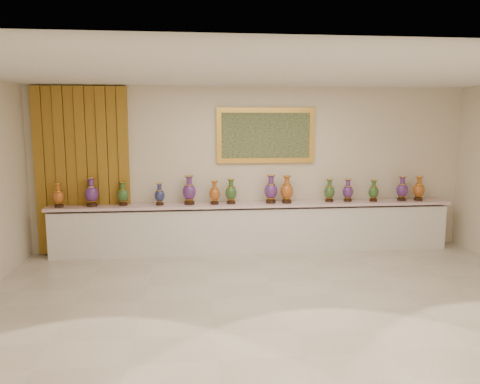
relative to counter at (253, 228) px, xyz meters
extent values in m
plane|color=beige|center=(0.00, -2.27, -0.44)|extent=(8.00, 8.00, 0.00)
plane|color=beige|center=(0.00, 0.23, 1.06)|extent=(8.00, 0.00, 8.00)
plane|color=white|center=(0.00, -2.27, 2.56)|extent=(8.00, 8.00, 0.00)
cube|color=#A46A23|center=(-3.03, 0.17, 1.06)|extent=(1.64, 0.14, 2.95)
cube|color=gold|center=(0.24, 0.19, 1.68)|extent=(1.80, 0.06, 1.00)
cube|color=#1C3219|center=(0.24, 0.16, 1.68)|extent=(1.62, 0.02, 0.82)
cube|color=white|center=(0.00, 0.00, -0.03)|extent=(7.20, 0.42, 0.81)
cube|color=beige|center=(0.00, -0.02, 0.44)|extent=(7.28, 0.48, 0.05)
cylinder|color=#321B0E|center=(-3.41, -0.06, 0.48)|extent=(0.15, 0.15, 0.04)
cone|color=gold|center=(-3.41, -0.06, 0.53)|extent=(0.13, 0.13, 0.03)
ellipsoid|color=maroon|center=(-3.41, -0.06, 0.65)|extent=(0.20, 0.20, 0.24)
cylinder|color=gold|center=(-3.41, -0.06, 0.75)|extent=(0.13, 0.13, 0.01)
cylinder|color=maroon|center=(-3.41, -0.06, 0.80)|extent=(0.08, 0.08, 0.09)
cone|color=maroon|center=(-3.41, -0.06, 0.86)|extent=(0.13, 0.13, 0.03)
cylinder|color=gold|center=(-3.41, -0.06, 0.88)|extent=(0.14, 0.14, 0.01)
cylinder|color=#321B0E|center=(-2.86, -0.02, 0.49)|extent=(0.18, 0.18, 0.05)
cone|color=gold|center=(-2.86, -0.02, 0.55)|extent=(0.16, 0.16, 0.03)
ellipsoid|color=#270B50|center=(-2.86, -0.02, 0.69)|extent=(0.28, 0.28, 0.30)
cylinder|color=gold|center=(-2.86, -0.02, 0.81)|extent=(0.16, 0.16, 0.01)
cylinder|color=#270B50|center=(-2.86, -0.02, 0.88)|extent=(0.09, 0.09, 0.11)
cone|color=#270B50|center=(-2.86, -0.02, 0.95)|extent=(0.16, 0.16, 0.04)
cylinder|color=gold|center=(-2.86, -0.02, 0.97)|extent=(0.17, 0.17, 0.01)
cylinder|color=#321B0E|center=(-2.33, 0.01, 0.48)|extent=(0.15, 0.15, 0.04)
cone|color=gold|center=(-2.33, 0.01, 0.53)|extent=(0.13, 0.13, 0.03)
ellipsoid|color=black|center=(-2.33, 0.01, 0.65)|extent=(0.25, 0.25, 0.25)
cylinder|color=gold|center=(-2.33, 0.01, 0.75)|extent=(0.13, 0.13, 0.01)
cylinder|color=black|center=(-2.33, 0.01, 0.81)|extent=(0.08, 0.08, 0.09)
cone|color=black|center=(-2.33, 0.01, 0.87)|extent=(0.13, 0.13, 0.03)
cylinder|color=gold|center=(-2.33, 0.01, 0.88)|extent=(0.14, 0.14, 0.01)
cylinder|color=#321B0E|center=(-1.69, -0.02, 0.48)|extent=(0.14, 0.14, 0.04)
cone|color=gold|center=(-1.69, -0.02, 0.53)|extent=(0.12, 0.12, 0.03)
ellipsoid|color=#0F103F|center=(-1.69, -0.02, 0.63)|extent=(0.22, 0.22, 0.23)
cylinder|color=gold|center=(-1.69, -0.02, 0.73)|extent=(0.12, 0.12, 0.01)
cylinder|color=#0F103F|center=(-1.69, -0.02, 0.78)|extent=(0.07, 0.07, 0.08)
cone|color=#0F103F|center=(-1.69, -0.02, 0.84)|extent=(0.12, 0.12, 0.03)
cylinder|color=gold|center=(-1.69, -0.02, 0.85)|extent=(0.13, 0.13, 0.01)
cylinder|color=#321B0E|center=(-1.16, -0.01, 0.49)|extent=(0.18, 0.18, 0.05)
cone|color=gold|center=(-1.16, -0.01, 0.55)|extent=(0.16, 0.16, 0.03)
ellipsoid|color=#270B50|center=(-1.16, -0.01, 0.69)|extent=(0.28, 0.28, 0.30)
cylinder|color=gold|center=(-1.16, -0.01, 0.82)|extent=(0.16, 0.16, 0.01)
cylinder|color=#270B50|center=(-1.16, -0.01, 0.88)|extent=(0.10, 0.10, 0.11)
cone|color=#270B50|center=(-1.16, -0.01, 0.96)|extent=(0.16, 0.16, 0.04)
cylinder|color=gold|center=(-1.16, -0.01, 0.98)|extent=(0.17, 0.17, 0.01)
cylinder|color=#321B0E|center=(-0.71, -0.03, 0.48)|extent=(0.15, 0.15, 0.04)
cone|color=gold|center=(-0.71, -0.03, 0.53)|extent=(0.13, 0.13, 0.03)
ellipsoid|color=maroon|center=(-0.71, -0.03, 0.65)|extent=(0.23, 0.23, 0.25)
cylinder|color=gold|center=(-0.71, -0.03, 0.75)|extent=(0.13, 0.13, 0.01)
cylinder|color=maroon|center=(-0.71, -0.03, 0.81)|extent=(0.08, 0.08, 0.09)
cone|color=maroon|center=(-0.71, -0.03, 0.87)|extent=(0.13, 0.13, 0.03)
cylinder|color=gold|center=(-0.71, -0.03, 0.88)|extent=(0.14, 0.14, 0.01)
cylinder|color=#321B0E|center=(-0.41, -0.01, 0.49)|extent=(0.16, 0.16, 0.04)
cone|color=gold|center=(-0.41, -0.01, 0.54)|extent=(0.14, 0.14, 0.03)
ellipsoid|color=black|center=(-0.41, -0.01, 0.66)|extent=(0.25, 0.25, 0.26)
cylinder|color=gold|center=(-0.41, -0.01, 0.77)|extent=(0.14, 0.14, 0.01)
cylinder|color=black|center=(-0.41, -0.01, 0.83)|extent=(0.08, 0.08, 0.09)
cone|color=black|center=(-0.41, -0.01, 0.89)|extent=(0.14, 0.14, 0.03)
cylinder|color=gold|center=(-0.41, -0.01, 0.91)|extent=(0.15, 0.15, 0.01)
cylinder|color=#321B0E|center=(0.31, -0.02, 0.49)|extent=(0.18, 0.18, 0.05)
cone|color=gold|center=(0.31, -0.02, 0.55)|extent=(0.16, 0.16, 0.03)
ellipsoid|color=#270B50|center=(0.31, -0.02, 0.69)|extent=(0.28, 0.28, 0.30)
cylinder|color=gold|center=(0.31, -0.02, 0.81)|extent=(0.16, 0.16, 0.01)
cylinder|color=#270B50|center=(0.31, -0.02, 0.88)|extent=(0.10, 0.10, 0.11)
cone|color=#270B50|center=(0.31, -0.02, 0.95)|extent=(0.16, 0.16, 0.04)
cylinder|color=gold|center=(0.31, -0.02, 0.97)|extent=(0.17, 0.17, 0.01)
cylinder|color=#321B0E|center=(0.60, -0.04, 0.49)|extent=(0.18, 0.18, 0.05)
cone|color=gold|center=(0.60, -0.04, 0.54)|extent=(0.16, 0.16, 0.03)
ellipsoid|color=maroon|center=(0.60, -0.04, 0.68)|extent=(0.28, 0.28, 0.29)
cylinder|color=gold|center=(0.60, -0.04, 0.81)|extent=(0.16, 0.16, 0.01)
cylinder|color=maroon|center=(0.60, -0.04, 0.87)|extent=(0.09, 0.09, 0.11)
cone|color=maroon|center=(0.60, -0.04, 0.94)|extent=(0.16, 0.16, 0.04)
cylinder|color=gold|center=(0.60, -0.04, 0.96)|extent=(0.16, 0.16, 0.01)
cylinder|color=#321B0E|center=(1.41, 0.02, 0.48)|extent=(0.15, 0.15, 0.04)
cone|color=gold|center=(1.41, 0.02, 0.53)|extent=(0.13, 0.13, 0.03)
ellipsoid|color=black|center=(1.41, 0.02, 0.65)|extent=(0.24, 0.24, 0.24)
cylinder|color=gold|center=(1.41, 0.02, 0.75)|extent=(0.13, 0.13, 0.01)
cylinder|color=black|center=(1.41, 0.02, 0.80)|extent=(0.08, 0.08, 0.09)
cone|color=black|center=(1.41, 0.02, 0.86)|extent=(0.13, 0.13, 0.03)
cylinder|color=gold|center=(1.41, 0.02, 0.88)|extent=(0.14, 0.14, 0.01)
cylinder|color=#321B0E|center=(1.76, 0.00, 0.48)|extent=(0.15, 0.15, 0.04)
cone|color=gold|center=(1.76, 0.00, 0.53)|extent=(0.13, 0.13, 0.03)
ellipsoid|color=#270B50|center=(1.76, 0.00, 0.65)|extent=(0.21, 0.21, 0.24)
cylinder|color=gold|center=(1.76, 0.00, 0.75)|extent=(0.13, 0.13, 0.01)
cylinder|color=#270B50|center=(1.76, 0.00, 0.80)|extent=(0.08, 0.08, 0.09)
cone|color=#270B50|center=(1.76, 0.00, 0.86)|extent=(0.13, 0.13, 0.03)
cylinder|color=gold|center=(1.76, 0.00, 0.88)|extent=(0.14, 0.14, 0.01)
cylinder|color=#321B0E|center=(2.24, -0.04, 0.48)|extent=(0.14, 0.14, 0.04)
cone|color=gold|center=(2.24, -0.04, 0.53)|extent=(0.12, 0.12, 0.03)
ellipsoid|color=black|center=(2.24, -0.04, 0.64)|extent=(0.25, 0.25, 0.23)
cylinder|color=gold|center=(2.24, -0.04, 0.74)|extent=(0.13, 0.13, 0.01)
cylinder|color=black|center=(2.24, -0.04, 0.79)|extent=(0.07, 0.07, 0.08)
cone|color=black|center=(2.24, -0.04, 0.85)|extent=(0.13, 0.13, 0.03)
cylinder|color=gold|center=(2.24, -0.04, 0.86)|extent=(0.13, 0.13, 0.01)
cylinder|color=#321B0E|center=(2.80, -0.02, 0.49)|extent=(0.16, 0.16, 0.05)
cone|color=gold|center=(2.80, -0.02, 0.54)|extent=(0.14, 0.14, 0.03)
ellipsoid|color=#270B50|center=(2.80, -0.02, 0.66)|extent=(0.28, 0.28, 0.27)
cylinder|color=gold|center=(2.80, -0.02, 0.78)|extent=(0.15, 0.15, 0.01)
cylinder|color=#270B50|center=(2.80, -0.02, 0.84)|extent=(0.09, 0.09, 0.10)
cone|color=#270B50|center=(2.80, -0.02, 0.90)|extent=(0.15, 0.15, 0.04)
cylinder|color=gold|center=(2.80, -0.02, 0.92)|extent=(0.15, 0.15, 0.01)
cylinder|color=#321B0E|center=(3.12, -0.02, 0.49)|extent=(0.16, 0.16, 0.05)
cone|color=gold|center=(3.12, -0.02, 0.54)|extent=(0.14, 0.14, 0.03)
ellipsoid|color=maroon|center=(3.12, -0.02, 0.66)|extent=(0.27, 0.27, 0.27)
cylinder|color=gold|center=(3.12, -0.02, 0.78)|extent=(0.15, 0.15, 0.01)
cylinder|color=maroon|center=(3.12, -0.02, 0.83)|extent=(0.09, 0.09, 0.10)
cone|color=maroon|center=(3.12, -0.02, 0.90)|extent=(0.15, 0.15, 0.04)
cylinder|color=gold|center=(3.12, -0.02, 0.92)|extent=(0.15, 0.15, 0.01)
camera|label=1|loc=(-1.12, -8.30, 1.92)|focal=35.00mm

